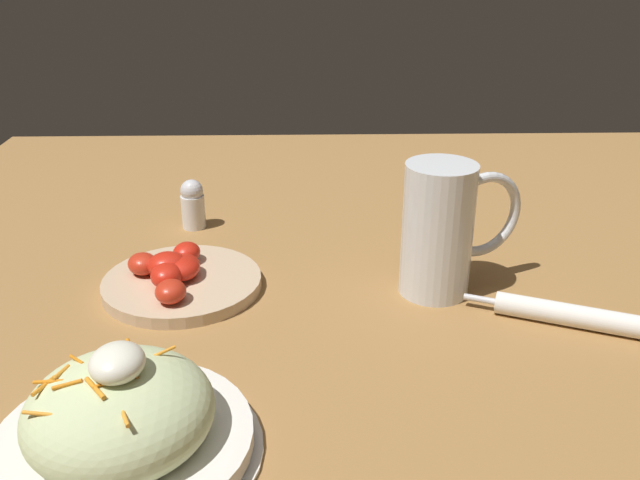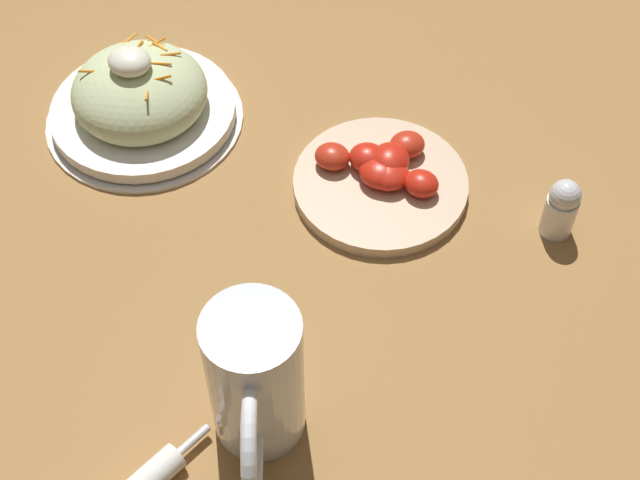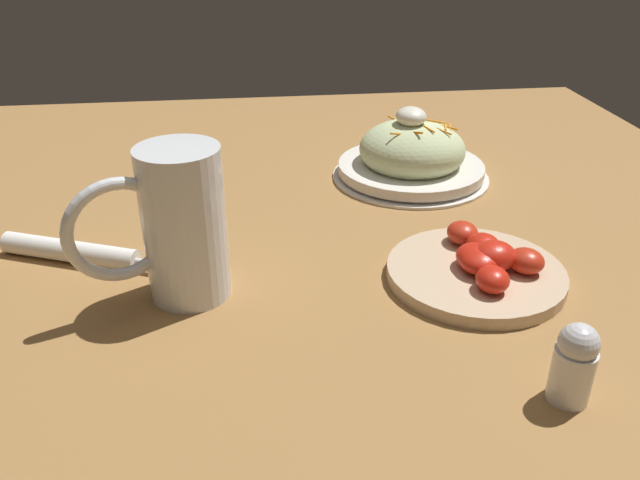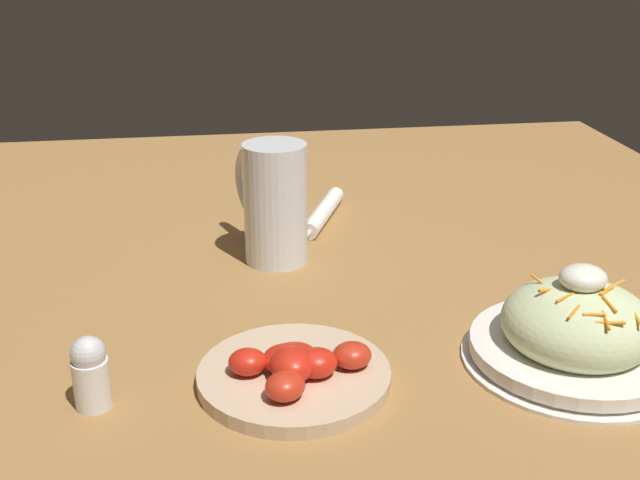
{
  "view_description": "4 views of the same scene",
  "coord_description": "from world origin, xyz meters",
  "px_view_note": "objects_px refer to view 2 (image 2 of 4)",
  "views": [
    {
      "loc": [
        0.7,
        -0.1,
        0.4
      ],
      "look_at": [
        0.01,
        -0.09,
        0.08
      ],
      "focal_mm": 38.54,
      "sensor_mm": 36.0,
      "label": 1
    },
    {
      "loc": [
        -0.21,
        0.39,
        0.77
      ],
      "look_at": [
        -0.02,
        -0.1,
        0.08
      ],
      "focal_mm": 51.99,
      "sensor_mm": 36.0,
      "label": 2
    },
    {
      "loc": [
        -0.6,
        -0.01,
        0.36
      ],
      "look_at": [
        -0.02,
        -0.08,
        0.05
      ],
      "focal_mm": 36.17,
      "sensor_mm": 36.0,
      "label": 3
    },
    {
      "loc": [
        -0.11,
        -0.92,
        0.43
      ],
      "look_at": [
        0.02,
        -0.08,
        0.08
      ],
      "focal_mm": 44.98,
      "sensor_mm": 36.0,
      "label": 4
    }
  ],
  "objects_px": {
    "salt_shaker": "(561,208)",
    "beer_mug": "(256,386)",
    "salad_plate": "(141,99)",
    "tomato_plate": "(382,177)"
  },
  "relations": [
    {
      "from": "salad_plate",
      "to": "tomato_plate",
      "type": "distance_m",
      "value": 0.29
    },
    {
      "from": "salad_plate",
      "to": "salt_shaker",
      "type": "distance_m",
      "value": 0.48
    },
    {
      "from": "tomato_plate",
      "to": "salt_shaker",
      "type": "distance_m",
      "value": 0.19
    },
    {
      "from": "salt_shaker",
      "to": "beer_mug",
      "type": "bearing_deg",
      "value": 57.91
    },
    {
      "from": "tomato_plate",
      "to": "salt_shaker",
      "type": "relative_size",
      "value": 2.62
    },
    {
      "from": "salt_shaker",
      "to": "salad_plate",
      "type": "bearing_deg",
      "value": 1.36
    },
    {
      "from": "tomato_plate",
      "to": "salt_shaker",
      "type": "height_order",
      "value": "salt_shaker"
    },
    {
      "from": "salad_plate",
      "to": "beer_mug",
      "type": "bearing_deg",
      "value": 132.17
    },
    {
      "from": "salad_plate",
      "to": "tomato_plate",
      "type": "relative_size",
      "value": 1.2
    },
    {
      "from": "salad_plate",
      "to": "beer_mug",
      "type": "relative_size",
      "value": 1.43
    }
  ]
}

